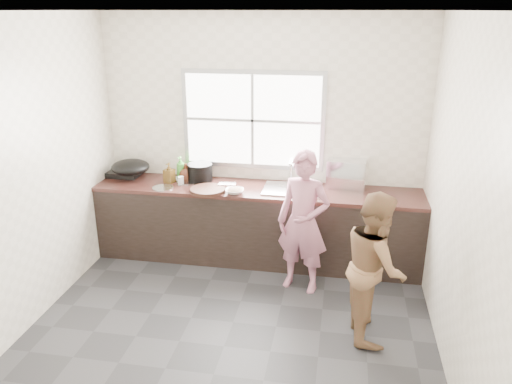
% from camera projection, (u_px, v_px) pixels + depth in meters
% --- Properties ---
extents(floor, '(3.60, 3.20, 0.01)m').
position_uv_depth(floor, '(233.00, 323.00, 4.59)').
color(floor, '#2B2B2D').
rests_on(floor, ground).
extents(ceiling, '(3.60, 3.20, 0.01)m').
position_uv_depth(ceiling, '(227.00, 10.00, 3.66)').
color(ceiling, silver).
rests_on(ceiling, wall_back).
extents(wall_back, '(3.60, 0.01, 2.70)m').
position_uv_depth(wall_back, '(262.00, 138.00, 5.61)').
color(wall_back, beige).
rests_on(wall_back, ground).
extents(wall_left, '(0.01, 3.20, 2.70)m').
position_uv_depth(wall_left, '(32.00, 172.00, 4.42)').
color(wall_left, silver).
rests_on(wall_left, ground).
extents(wall_right, '(0.01, 3.20, 2.70)m').
position_uv_depth(wall_right, '(459.00, 197.00, 3.83)').
color(wall_right, beige).
rests_on(wall_right, ground).
extents(wall_front, '(3.60, 0.01, 2.70)m').
position_uv_depth(wall_front, '(164.00, 282.00, 2.64)').
color(wall_front, beige).
rests_on(wall_front, ground).
extents(cabinet, '(3.60, 0.62, 0.82)m').
position_uv_depth(cabinet, '(257.00, 225.00, 5.64)').
color(cabinet, black).
rests_on(cabinet, floor).
extents(countertop, '(3.60, 0.64, 0.04)m').
position_uv_depth(countertop, '(257.00, 190.00, 5.49)').
color(countertop, '#341A15').
rests_on(countertop, cabinet).
extents(sink, '(0.55, 0.45, 0.02)m').
position_uv_depth(sink, '(289.00, 189.00, 5.43)').
color(sink, silver).
rests_on(sink, countertop).
extents(faucet, '(0.02, 0.02, 0.30)m').
position_uv_depth(faucet, '(291.00, 171.00, 5.56)').
color(faucet, silver).
rests_on(faucet, countertop).
extents(window_frame, '(1.60, 0.05, 1.10)m').
position_uv_depth(window_frame, '(253.00, 120.00, 5.54)').
color(window_frame, '#9EA0A5').
rests_on(window_frame, wall_back).
extents(window_glazing, '(1.50, 0.01, 1.00)m').
position_uv_depth(window_glazing, '(253.00, 121.00, 5.52)').
color(window_glazing, white).
rests_on(window_glazing, window_frame).
extents(woman, '(0.56, 0.44, 1.36)m').
position_uv_depth(woman, '(303.00, 227.00, 4.95)').
color(woman, '#B46C82').
rests_on(woman, floor).
extents(person_side, '(0.58, 0.70, 1.32)m').
position_uv_depth(person_side, '(375.00, 266.00, 4.23)').
color(person_side, brown).
rests_on(person_side, floor).
extents(cutting_board, '(0.45, 0.45, 0.04)m').
position_uv_depth(cutting_board, '(208.00, 190.00, 5.37)').
color(cutting_board, '#321B13').
rests_on(cutting_board, countertop).
extents(cleaver, '(0.20, 0.11, 0.01)m').
position_uv_depth(cleaver, '(227.00, 184.00, 5.49)').
color(cleaver, silver).
rests_on(cleaver, cutting_board).
extents(bowl_mince, '(0.22, 0.22, 0.05)m').
position_uv_depth(bowl_mince, '(235.00, 191.00, 5.32)').
color(bowl_mince, silver).
rests_on(bowl_mince, countertop).
extents(bowl_crabs, '(0.22, 0.22, 0.06)m').
position_uv_depth(bowl_crabs, '(307.00, 193.00, 5.27)').
color(bowl_crabs, white).
rests_on(bowl_crabs, countertop).
extents(bowl_held, '(0.22, 0.22, 0.06)m').
position_uv_depth(bowl_held, '(308.00, 195.00, 5.19)').
color(bowl_held, white).
rests_on(bowl_held, countertop).
extents(black_pot, '(0.35, 0.35, 0.20)m').
position_uv_depth(black_pot, '(200.00, 173.00, 5.67)').
color(black_pot, black).
rests_on(black_pot, countertop).
extents(plate_food, '(0.22, 0.22, 0.02)m').
position_uv_depth(plate_food, '(184.00, 178.00, 5.77)').
color(plate_food, white).
rests_on(plate_food, countertop).
extents(bottle_green, '(0.13, 0.13, 0.28)m').
position_uv_depth(bottle_green, '(181.00, 168.00, 5.71)').
color(bottle_green, green).
rests_on(bottle_green, countertop).
extents(bottle_brown_tall, '(0.12, 0.12, 0.21)m').
position_uv_depth(bottle_brown_tall, '(169.00, 174.00, 5.62)').
color(bottle_brown_tall, '#432F10').
rests_on(bottle_brown_tall, countertop).
extents(bottle_brown_short, '(0.19, 0.19, 0.19)m').
position_uv_depth(bottle_brown_short, '(186.00, 173.00, 5.69)').
color(bottle_brown_short, '#451E11').
rests_on(bottle_brown_short, countertop).
extents(glass_jar, '(0.09, 0.09, 0.10)m').
position_uv_depth(glass_jar, '(181.00, 181.00, 5.58)').
color(glass_jar, silver).
rests_on(glass_jar, countertop).
extents(burner, '(0.42, 0.42, 0.06)m').
position_uv_depth(burner, '(125.00, 171.00, 5.95)').
color(burner, black).
rests_on(burner, countertop).
extents(wok, '(0.52, 0.52, 0.16)m').
position_uv_depth(wok, '(130.00, 167.00, 5.73)').
color(wok, black).
rests_on(wok, burner).
extents(dish_rack, '(0.44, 0.32, 0.31)m').
position_uv_depth(dish_rack, '(346.00, 173.00, 5.49)').
color(dish_rack, silver).
rests_on(dish_rack, countertop).
extents(pot_lid_left, '(0.24, 0.24, 0.01)m').
position_uv_depth(pot_lid_left, '(163.00, 188.00, 5.47)').
color(pot_lid_left, silver).
rests_on(pot_lid_left, countertop).
extents(pot_lid_right, '(0.31, 0.31, 0.01)m').
position_uv_depth(pot_lid_right, '(188.00, 182.00, 5.67)').
color(pot_lid_right, silver).
rests_on(pot_lid_right, countertop).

